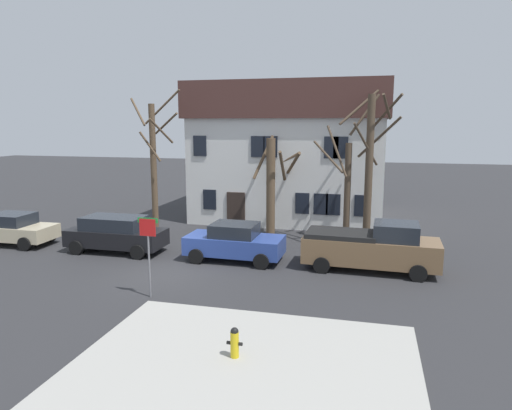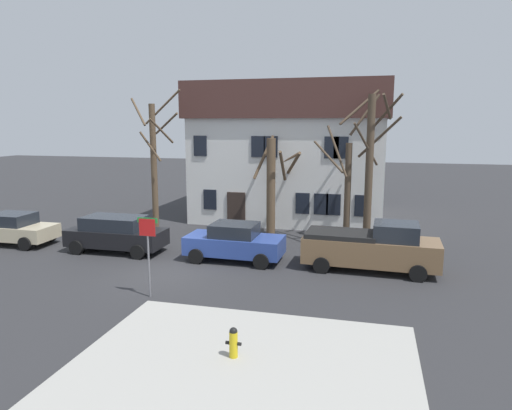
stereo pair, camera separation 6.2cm
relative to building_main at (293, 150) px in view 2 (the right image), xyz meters
The scene contains 13 objects.
ground_plane 14.42m from the building_main, 102.34° to the right, with size 120.00×120.00×0.00m, color #2D2D30.
sidewalk_slab 20.84m from the building_main, 83.92° to the right, with size 8.65×7.32×0.12m, color #A8A59E.
building_main is the anchor object (origin of this frame).
tree_bare_near 9.40m from the building_main, 135.96° to the right, with size 2.55×2.56×8.01m.
tree_bare_mid 5.61m from the building_main, 92.25° to the right, with size 3.04×2.47×5.46m.
tree_bare_far 7.51m from the building_main, 58.19° to the right, with size 3.32×2.18×6.17m.
tree_bare_end 8.05m from the building_main, 51.64° to the right, with size 3.13×2.59×7.85m.
car_beige_sedan 17.09m from the building_main, 138.90° to the right, with size 4.38×2.14×1.60m.
car_black_wagon 13.30m from the building_main, 121.46° to the right, with size 4.68×2.08×1.73m.
car_blue_sedan 11.54m from the building_main, 93.94° to the right, with size 4.39×2.17×1.70m.
pickup_truck_brown 12.59m from the building_main, 64.51° to the right, with size 5.62×2.32×2.09m.
fire_hydrant 20.06m from the building_main, 84.72° to the right, with size 0.42×0.22×0.81m.
street_sign_pole 16.33m from the building_main, 98.53° to the right, with size 0.76×0.07×2.88m.
Camera 2 is at (8.02, -16.79, 6.08)m, focal length 32.35 mm.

